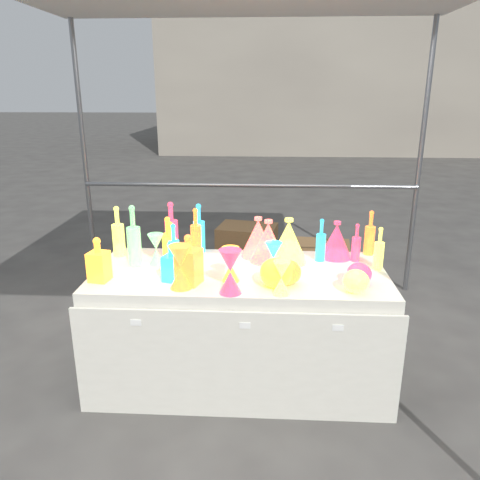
# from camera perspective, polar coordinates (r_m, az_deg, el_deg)

# --- Properties ---
(ground) EXTENTS (80.00, 80.00, 0.00)m
(ground) POSITION_cam_1_polar(r_m,az_deg,el_deg) (3.25, 0.00, -16.16)
(ground) COLOR #5C5A55
(ground) RESTS_ON ground
(display_table) EXTENTS (1.84, 0.83, 0.75)m
(display_table) POSITION_cam_1_polar(r_m,az_deg,el_deg) (3.05, -0.01, -10.41)
(display_table) COLOR silver
(display_table) RESTS_ON ground
(background_building) EXTENTS (14.00, 6.00, 6.00)m
(background_building) POSITION_cam_1_polar(r_m,az_deg,el_deg) (17.18, 17.25, 20.91)
(background_building) COLOR #AAA08E
(background_building) RESTS_ON ground
(cardboard_box_closed) EXTENTS (0.67, 0.54, 0.44)m
(cardboard_box_closed) POSITION_cam_1_polar(r_m,az_deg,el_deg) (5.05, 0.88, -0.68)
(cardboard_box_closed) COLOR olive
(cardboard_box_closed) RESTS_ON ground
(cardboard_box_flat) EXTENTS (0.70, 0.54, 0.06)m
(cardboard_box_flat) POSITION_cam_1_polar(r_m,az_deg,el_deg) (5.75, 10.00, -0.66)
(cardboard_box_flat) COLOR olive
(cardboard_box_flat) RESTS_ON ground
(bottle_0) EXTENTS (0.09, 0.09, 0.31)m
(bottle_0) POSITION_cam_1_polar(r_m,az_deg,el_deg) (3.03, -8.75, 0.03)
(bottle_0) COLOR red
(bottle_0) RESTS_ON display_table
(bottle_1) EXTENTS (0.11, 0.11, 0.34)m
(bottle_1) POSITION_cam_1_polar(r_m,az_deg,el_deg) (3.21, -5.02, 1.48)
(bottle_1) COLOR #1B8718
(bottle_1) RESTS_ON display_table
(bottle_2) EXTENTS (0.08, 0.08, 0.33)m
(bottle_2) POSITION_cam_1_polar(r_m,az_deg,el_deg) (3.14, -5.42, 1.00)
(bottle_2) COLOR orange
(bottle_2) RESTS_ON display_table
(bottle_3) EXTENTS (0.12, 0.12, 0.35)m
(bottle_3) POSITION_cam_1_polar(r_m,az_deg,el_deg) (3.24, -8.37, 1.60)
(bottle_3) COLOR #1B2BA0
(bottle_3) RESTS_ON display_table
(bottle_4) EXTENTS (0.09, 0.09, 0.34)m
(bottle_4) POSITION_cam_1_polar(r_m,az_deg,el_deg) (3.22, -14.65, 1.06)
(bottle_4) COLOR #13637A
(bottle_4) RESTS_ON display_table
(bottle_5) EXTENTS (0.11, 0.11, 0.39)m
(bottle_5) POSITION_cam_1_polar(r_m,az_deg,el_deg) (3.00, -12.83, 0.50)
(bottle_5) COLOR #B624A1
(bottle_5) RESTS_ON display_table
(bottle_6) EXTENTS (0.09, 0.09, 0.30)m
(bottle_6) POSITION_cam_1_polar(r_m,az_deg,el_deg) (2.95, -8.40, -0.54)
(bottle_6) COLOR red
(bottle_6) RESTS_ON display_table
(bottle_7) EXTENTS (0.07, 0.07, 0.29)m
(bottle_7) POSITION_cam_1_polar(r_m,az_deg,el_deg) (2.92, -8.06, -0.77)
(bottle_7) COLOR #1B8718
(bottle_7) RESTS_ON display_table
(decanter_0) EXTENTS (0.12, 0.12, 0.27)m
(decanter_0) POSITION_cam_1_polar(r_m,az_deg,el_deg) (2.83, -16.88, -2.26)
(decanter_0) COLOR red
(decanter_0) RESTS_ON display_table
(decanter_1) EXTENTS (0.16, 0.16, 0.30)m
(decanter_1) POSITION_cam_1_polar(r_m,az_deg,el_deg) (2.68, -6.28, -2.35)
(decanter_1) COLOR orange
(decanter_1) RESTS_ON display_table
(decanter_2) EXTENTS (0.12, 0.12, 0.24)m
(decanter_2) POSITION_cam_1_polar(r_m,az_deg,el_deg) (2.74, -8.34, -2.56)
(decanter_2) COLOR #1B8718
(decanter_2) RESTS_ON display_table
(hourglass_0) EXTENTS (0.15, 0.15, 0.25)m
(hourglass_0) POSITION_cam_1_polar(r_m,az_deg,el_deg) (2.63, -7.27, -3.28)
(hourglass_0) COLOR orange
(hourglass_0) RESTS_ON display_table
(hourglass_1) EXTENTS (0.16, 0.16, 0.25)m
(hourglass_1) POSITION_cam_1_polar(r_m,az_deg,el_deg) (2.55, -1.20, -3.88)
(hourglass_1) COLOR #1B2BA0
(hourglass_1) RESTS_ON display_table
(hourglass_2) EXTENTS (0.13, 0.13, 0.19)m
(hourglass_2) POSITION_cam_1_polar(r_m,az_deg,el_deg) (2.55, 5.07, -4.61)
(hourglass_2) COLOR #13637A
(hourglass_2) RESTS_ON display_table
(hourglass_3) EXTENTS (0.13, 0.13, 0.20)m
(hourglass_3) POSITION_cam_1_polar(r_m,az_deg,el_deg) (3.02, -10.19, -1.13)
(hourglass_3) COLOR #B624A1
(hourglass_3) RESTS_ON display_table
(hourglass_4) EXTENTS (0.12, 0.12, 0.21)m
(hourglass_4) POSITION_cam_1_polar(r_m,az_deg,el_deg) (2.72, -1.15, -2.97)
(hourglass_4) COLOR red
(hourglass_4) RESTS_ON display_table
(hourglass_5) EXTENTS (0.11, 0.11, 0.21)m
(hourglass_5) POSITION_cam_1_polar(r_m,az_deg,el_deg) (2.81, 4.08, -2.31)
(hourglass_5) COLOR #1B8718
(hourglass_5) RESTS_ON display_table
(globe_0) EXTENTS (0.20, 0.20, 0.15)m
(globe_0) POSITION_cam_1_polar(r_m,az_deg,el_deg) (2.65, 4.45, -4.18)
(globe_0) COLOR red
(globe_0) RESTS_ON display_table
(globe_1) EXTENTS (0.19, 0.19, 0.12)m
(globe_1) POSITION_cam_1_polar(r_m,az_deg,el_deg) (2.65, 13.93, -5.08)
(globe_1) COLOR #13637A
(globe_1) RESTS_ON display_table
(globe_2) EXTENTS (0.20, 0.20, 0.13)m
(globe_2) POSITION_cam_1_polar(r_m,az_deg,el_deg) (2.70, 5.80, -4.10)
(globe_2) COLOR orange
(globe_2) RESTS_ON display_table
(globe_3) EXTENTS (0.17, 0.17, 0.12)m
(globe_3) POSITION_cam_1_polar(r_m,az_deg,el_deg) (2.77, 14.30, -4.16)
(globe_3) COLOR #1B2BA0
(globe_3) RESTS_ON display_table
(lampshade_0) EXTENTS (0.29, 0.29, 0.28)m
(lampshade_0) POSITION_cam_1_polar(r_m,az_deg,el_deg) (3.02, 3.45, -0.09)
(lampshade_0) COLOR yellow
(lampshade_0) RESTS_ON display_table
(lampshade_1) EXTENTS (0.24, 0.24, 0.27)m
(lampshade_1) POSITION_cam_1_polar(r_m,az_deg,el_deg) (3.12, 2.20, 0.40)
(lampshade_1) COLOR yellow
(lampshade_1) RESTS_ON display_table
(lampshade_2) EXTENTS (0.24, 0.24, 0.25)m
(lampshade_2) POSITION_cam_1_polar(r_m,az_deg,el_deg) (3.16, 11.67, 0.05)
(lampshade_2) COLOR #1B2BA0
(lampshade_2) RESTS_ON display_table
(lampshade_3) EXTENTS (0.28, 0.28, 0.29)m
(lampshade_3) POSITION_cam_1_polar(r_m,az_deg,el_deg) (3.02, 5.92, -0.04)
(lampshade_3) COLOR #13637A
(lampshade_3) RESTS_ON display_table
(bottle_8) EXTENTS (0.08, 0.08, 0.28)m
(bottle_8) POSITION_cam_1_polar(r_m,az_deg,el_deg) (3.07, 9.85, 0.00)
(bottle_8) COLOR #1B8718
(bottle_8) RESTS_ON display_table
(bottle_9) EXTENTS (0.07, 0.07, 0.31)m
(bottle_9) POSITION_cam_1_polar(r_m,az_deg,el_deg) (3.27, 15.57, 0.87)
(bottle_9) COLOR orange
(bottle_9) RESTS_ON display_table
(bottle_10) EXTENTS (0.06, 0.06, 0.25)m
(bottle_10) POSITION_cam_1_polar(r_m,az_deg,el_deg) (3.12, 13.99, -0.29)
(bottle_10) COLOR #1B2BA0
(bottle_10) RESTS_ON display_table
(bottle_11) EXTENTS (0.07, 0.07, 0.27)m
(bottle_11) POSITION_cam_1_polar(r_m,az_deg,el_deg) (3.01, 16.61, -0.97)
(bottle_11) COLOR #13637A
(bottle_11) RESTS_ON display_table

